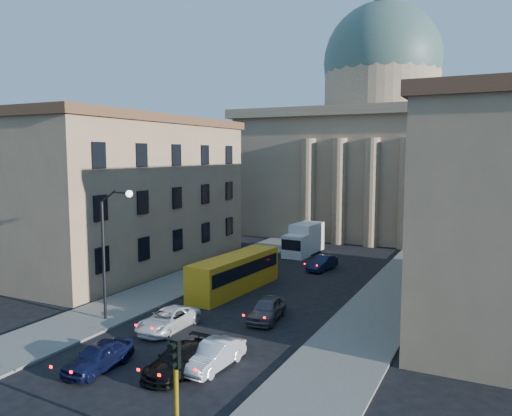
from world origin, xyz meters
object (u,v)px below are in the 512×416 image
(traffic_light, at_px, (176,384))
(box_truck, at_px, (303,240))
(car_right_near, at_px, (214,355))
(city_bus, at_px, (235,272))
(car_left_near, at_px, (99,356))
(street_lamp, at_px, (109,243))

(traffic_light, distance_m, box_truck, 37.67)
(car_right_near, height_order, city_bus, city_bus)
(car_left_near, xyz_separation_m, city_bus, (-0.79, 16.20, 0.86))
(car_left_near, relative_size, car_right_near, 0.99)
(car_left_near, bearing_deg, city_bus, 92.36)
(traffic_light, distance_m, car_left_near, 8.91)
(traffic_light, bearing_deg, street_lamp, 140.82)
(traffic_light, distance_m, city_bus, 21.97)
(traffic_light, xyz_separation_m, city_bus, (-8.51, 20.23, -1.02))
(city_bus, bearing_deg, box_truck, 95.19)
(traffic_light, height_order, car_left_near, traffic_light)
(box_truck, bearing_deg, street_lamp, -93.40)
(traffic_light, height_order, city_bus, traffic_light)
(car_right_near, bearing_deg, city_bus, 117.88)
(car_left_near, height_order, city_bus, city_bus)
(car_left_near, bearing_deg, street_lamp, 126.89)
(city_bus, xyz_separation_m, box_truck, (-0.28, 16.38, 0.03))
(city_bus, bearing_deg, car_right_near, -61.61)
(street_lamp, xyz_separation_m, car_left_near, (4.54, -5.96, -4.58))
(car_left_near, distance_m, city_bus, 16.24)
(street_lamp, height_order, box_truck, street_lamp)
(street_lamp, relative_size, box_truck, 1.40)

